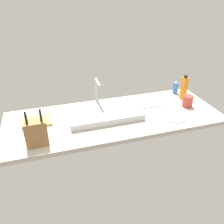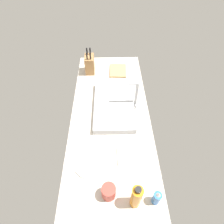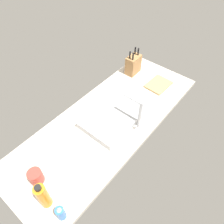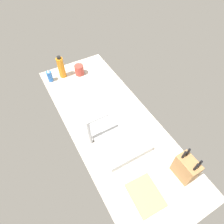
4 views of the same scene
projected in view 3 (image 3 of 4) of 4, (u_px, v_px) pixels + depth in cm
name	position (u px, v px, depth cm)	size (l,w,h in cm)	color
countertop_slab	(108.00, 121.00, 167.22)	(173.43, 65.83, 3.50)	beige
sink_basin	(118.00, 113.00, 166.67)	(58.52, 33.50, 5.45)	#B7BABF
faucet	(138.00, 112.00, 150.65)	(5.50, 15.68, 25.53)	#B7BABF
knife_block	(133.00, 65.00, 198.69)	(14.79, 9.49, 24.67)	#9E7042
cutting_board	(158.00, 85.00, 192.17)	(22.36, 17.04, 1.80)	tan
soap_bottle	(61.00, 213.00, 114.43)	(4.88, 4.88, 13.37)	blue
water_bottle	(43.00, 196.00, 115.85)	(6.35, 6.35, 22.50)	orange
dinner_plate	(50.00, 147.00, 148.26)	(20.84, 20.84, 1.20)	white
dish_towel	(87.00, 160.00, 141.74)	(21.60, 15.32, 1.20)	white
coffee_mug	(36.00, 177.00, 129.11)	(8.68, 8.68, 9.94)	#B23D33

